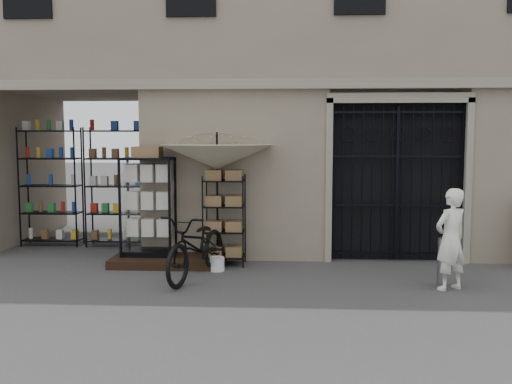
# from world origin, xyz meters

# --- Properties ---
(ground) EXTENTS (80.00, 80.00, 0.00)m
(ground) POSITION_xyz_m (0.00, 0.00, 0.00)
(ground) COLOR black
(ground) RESTS_ON ground
(main_building) EXTENTS (14.00, 4.00, 9.00)m
(main_building) POSITION_xyz_m (0.00, 4.00, 4.50)
(main_building) COLOR gray
(main_building) RESTS_ON ground
(shop_recess) EXTENTS (3.00, 1.70, 3.00)m
(shop_recess) POSITION_xyz_m (-4.50, 2.80, 1.50)
(shop_recess) COLOR black
(shop_recess) RESTS_ON ground
(shop_shelving) EXTENTS (2.70, 0.50, 2.50)m
(shop_shelving) POSITION_xyz_m (-4.55, 3.30, 1.25)
(shop_shelving) COLOR black
(shop_shelving) RESTS_ON ground
(iron_gate) EXTENTS (2.50, 0.21, 3.00)m
(iron_gate) POSITION_xyz_m (1.75, 2.28, 1.50)
(iron_gate) COLOR black
(iron_gate) RESTS_ON ground
(step_platform) EXTENTS (2.00, 0.90, 0.15)m
(step_platform) POSITION_xyz_m (-2.40, 1.55, 0.07)
(step_platform) COLOR black
(step_platform) RESTS_ON ground
(display_cabinet) EXTENTS (1.00, 0.76, 1.93)m
(display_cabinet) POSITION_xyz_m (-2.78, 1.71, 0.95)
(display_cabinet) COLOR black
(display_cabinet) RESTS_ON step_platform
(wire_rack) EXTENTS (0.72, 0.52, 1.63)m
(wire_rack) POSITION_xyz_m (-1.38, 1.66, 0.80)
(wire_rack) COLOR black
(wire_rack) RESTS_ON ground
(market_umbrella) EXTENTS (1.84, 1.88, 2.87)m
(market_umbrella) POSITION_xyz_m (-1.52, 1.71, 2.06)
(market_umbrella) COLOR black
(market_umbrella) RESTS_ON ground
(white_bucket) EXTENTS (0.31, 0.31, 0.24)m
(white_bucket) POSITION_xyz_m (-1.46, 1.17, 0.12)
(white_bucket) COLOR white
(white_bucket) RESTS_ON ground
(bicycle) EXTENTS (0.99, 1.24, 2.06)m
(bicycle) POSITION_xyz_m (-1.71, 0.64, 0.00)
(bicycle) COLOR black
(bicycle) RESTS_ON ground
(steel_bollard) EXTENTS (0.14, 0.14, 0.75)m
(steel_bollard) POSITION_xyz_m (2.14, 0.40, 0.38)
(steel_bollard) COLOR slate
(steel_bollard) RESTS_ON ground
(shopkeeper) EXTENTS (1.27, 1.62, 0.37)m
(shopkeeper) POSITION_xyz_m (2.20, 0.18, 0.00)
(shopkeeper) COLOR white
(shopkeeper) RESTS_ON ground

